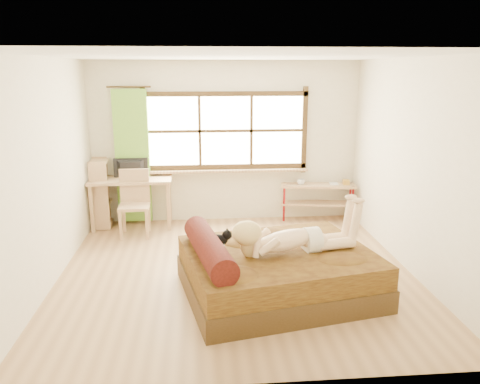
{
  "coord_description": "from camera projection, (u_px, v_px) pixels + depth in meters",
  "views": [
    {
      "loc": [
        -0.43,
        -5.6,
        2.55
      ],
      "look_at": [
        0.07,
        0.2,
        1.02
      ],
      "focal_mm": 35.0,
      "sensor_mm": 36.0,
      "label": 1
    }
  ],
  "objects": [
    {
      "name": "floor",
      "position": [
        236.0,
        272.0,
        6.08
      ],
      "size": [
        4.5,
        4.5,
        0.0
      ],
      "primitive_type": "plane",
      "color": "#9E754C",
      "rests_on": "ground"
    },
    {
      "name": "ceiling",
      "position": [
        236.0,
        56.0,
        5.4
      ],
      "size": [
        4.5,
        4.5,
        0.0
      ],
      "primitive_type": "plane",
      "rotation": [
        3.14,
        0.0,
        0.0
      ],
      "color": "white",
      "rests_on": "wall_back"
    },
    {
      "name": "wall_back",
      "position": [
        226.0,
        143.0,
        7.91
      ],
      "size": [
        4.5,
        0.0,
        4.5
      ],
      "primitive_type": "plane",
      "rotation": [
        1.57,
        0.0,
        0.0
      ],
      "color": "silver",
      "rests_on": "floor"
    },
    {
      "name": "wall_front",
      "position": [
        258.0,
        231.0,
        3.57
      ],
      "size": [
        4.5,
        0.0,
        4.5
      ],
      "primitive_type": "plane",
      "rotation": [
        -1.57,
        0.0,
        0.0
      ],
      "color": "silver",
      "rests_on": "floor"
    },
    {
      "name": "wall_left",
      "position": [
        47.0,
        174.0,
        5.55
      ],
      "size": [
        0.0,
        4.5,
        4.5
      ],
      "primitive_type": "plane",
      "rotation": [
        1.57,
        0.0,
        1.57
      ],
      "color": "silver",
      "rests_on": "floor"
    },
    {
      "name": "wall_right",
      "position": [
        413.0,
        167.0,
        5.92
      ],
      "size": [
        0.0,
        4.5,
        4.5
      ],
      "primitive_type": "plane",
      "rotation": [
        1.57,
        0.0,
        -1.57
      ],
      "color": "silver",
      "rests_on": "floor"
    },
    {
      "name": "window",
      "position": [
        226.0,
        133.0,
        7.84
      ],
      "size": [
        2.8,
        0.16,
        1.46
      ],
      "color": "#FFEDBF",
      "rests_on": "wall_back"
    },
    {
      "name": "curtain",
      "position": [
        133.0,
        157.0,
        7.71
      ],
      "size": [
        0.55,
        0.1,
        2.2
      ],
      "primitive_type": "cube",
      "color": "#549829",
      "rests_on": "wall_back"
    },
    {
      "name": "bed",
      "position": [
        274.0,
        271.0,
        5.43
      ],
      "size": [
        2.41,
        2.08,
        0.8
      ],
      "rotation": [
        0.0,
        0.0,
        0.2
      ],
      "color": "#33230F",
      "rests_on": "floor"
    },
    {
      "name": "woman",
      "position": [
        293.0,
        226.0,
        5.26
      ],
      "size": [
        1.53,
        0.71,
        0.63
      ],
      "primitive_type": null,
      "rotation": [
        0.0,
        0.0,
        0.2
      ],
      "color": "beige",
      "rests_on": "bed"
    },
    {
      "name": "kitten",
      "position": [
        216.0,
        239.0,
        5.39
      ],
      "size": [
        0.34,
        0.19,
        0.25
      ],
      "primitive_type": null,
      "rotation": [
        0.0,
        0.0,
        0.2
      ],
      "color": "black",
      "rests_on": "bed"
    },
    {
      "name": "desk",
      "position": [
        131.0,
        185.0,
        7.65
      ],
      "size": [
        1.34,
        0.64,
        0.82
      ],
      "rotation": [
        0.0,
        0.0,
        0.03
      ],
      "color": "#A7785A",
      "rests_on": "floor"
    },
    {
      "name": "monitor",
      "position": [
        130.0,
        168.0,
        7.63
      ],
      "size": [
        0.56,
        0.09,
        0.32
      ],
      "primitive_type": "imported",
      "rotation": [
        0.0,
        0.0,
        3.17
      ],
      "color": "black",
      "rests_on": "desk"
    },
    {
      "name": "chair",
      "position": [
        135.0,
        199.0,
        7.35
      ],
      "size": [
        0.47,
        0.47,
        1.03
      ],
      "rotation": [
        0.0,
        0.0,
        0.03
      ],
      "color": "#A7785A",
      "rests_on": "floor"
    },
    {
      "name": "pipe_shelf",
      "position": [
        318.0,
        194.0,
        8.09
      ],
      "size": [
        1.3,
        0.49,
        0.72
      ],
      "rotation": [
        0.0,
        0.0,
        -0.14
      ],
      "color": "#A7785A",
      "rests_on": "floor"
    },
    {
      "name": "cup",
      "position": [
        301.0,
        182.0,
        8.01
      ],
      "size": [
        0.14,
        0.14,
        0.1
      ],
      "primitive_type": "imported",
      "rotation": [
        0.0,
        0.0,
        -0.14
      ],
      "color": "gray",
      "rests_on": "pipe_shelf"
    },
    {
      "name": "book",
      "position": [
        329.0,
        184.0,
        8.06
      ],
      "size": [
        0.17,
        0.22,
        0.02
      ],
      "primitive_type": "imported",
      "rotation": [
        0.0,
        0.0,
        -0.14
      ],
      "color": "gray",
      "rests_on": "pipe_shelf"
    },
    {
      "name": "bookshelf",
      "position": [
        101.0,
        193.0,
        7.72
      ],
      "size": [
        0.31,
        0.51,
        1.13
      ],
      "rotation": [
        0.0,
        0.0,
        0.07
      ],
      "color": "#A7785A",
      "rests_on": "floor"
    }
  ]
}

